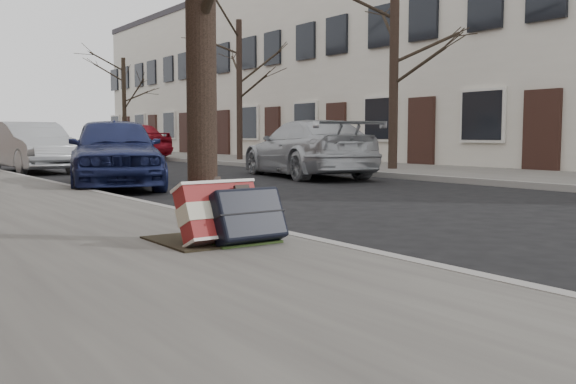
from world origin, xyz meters
TOP-DOWN VIEW (x-y plane):
  - ground at (0.00, 0.00)m, footprint 120.00×120.00m
  - far_sidewalk at (7.80, 15.00)m, footprint 4.00×70.00m
  - house_far at (13.15, 16.00)m, footprint 6.70×40.00m
  - dirt_patch at (-2.00, 1.20)m, footprint 0.85×0.85m
  - suitcase_red at (-2.02, 0.98)m, footprint 0.66×0.39m
  - suitcase_navy at (-1.85, 0.85)m, footprint 0.60×0.36m
  - car_near_front at (-0.28, 8.17)m, footprint 2.64×4.23m
  - car_near_mid at (-0.29, 14.36)m, footprint 1.70×4.13m
  - car_far_front at (4.52, 8.64)m, footprint 2.74×4.81m
  - car_far_back at (4.98, 21.34)m, footprint 2.44×4.67m
  - tree_far_a at (7.20, 8.56)m, footprint 0.23×0.23m
  - tree_far_b at (7.20, 16.27)m, footprint 0.21×0.21m
  - tree_far_c at (7.20, 27.46)m, footprint 0.20×0.20m

SIDE VIEW (x-z plane):
  - ground at x=0.00m, z-range 0.00..0.00m
  - far_sidewalk at x=7.80m, z-range 0.00..0.12m
  - dirt_patch at x=-2.00m, z-range 0.12..0.14m
  - suitcase_navy at x=-1.85m, z-range 0.12..0.58m
  - suitcase_red at x=-2.02m, z-range 0.12..0.62m
  - car_far_front at x=4.52m, z-range 0.00..1.31m
  - car_near_mid at x=-0.29m, z-range 0.00..1.33m
  - car_near_front at x=-0.28m, z-range 0.00..1.34m
  - car_far_back at x=4.98m, z-range 0.00..1.52m
  - tree_far_c at x=7.20m, z-range 0.12..4.78m
  - tree_far_b at x=7.20m, z-range 0.12..5.00m
  - tree_far_a at x=7.20m, z-range 0.12..5.13m
  - house_far at x=13.15m, z-range 0.00..7.20m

